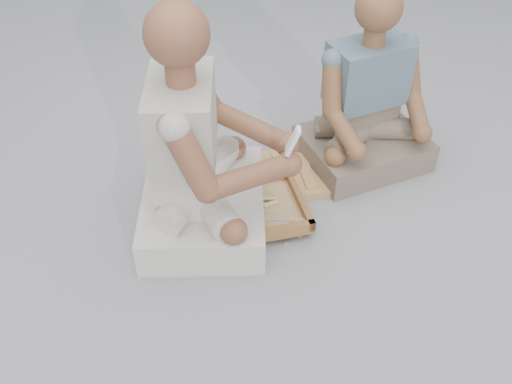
{
  "coord_description": "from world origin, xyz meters",
  "views": [
    {
      "loc": [
        0.05,
        -1.45,
        1.77
      ],
      "look_at": [
        0.02,
        0.23,
        0.3
      ],
      "focal_mm": 40.0,
      "sensor_mm": 36.0,
      "label": 1
    }
  ],
  "objects_px": {
    "carved_panel": "(294,174)",
    "tool_tray": "(252,210)",
    "companion": "(367,109)",
    "craftsman": "(199,160)"
  },
  "relations": [
    {
      "from": "craftsman",
      "to": "companion",
      "type": "height_order",
      "value": "craftsman"
    },
    {
      "from": "craftsman",
      "to": "companion",
      "type": "bearing_deg",
      "value": 119.41
    },
    {
      "from": "carved_panel",
      "to": "tool_tray",
      "type": "relative_size",
      "value": 0.97
    },
    {
      "from": "tool_tray",
      "to": "companion",
      "type": "xyz_separation_m",
      "value": [
        0.54,
        0.45,
        0.24
      ]
    },
    {
      "from": "craftsman",
      "to": "companion",
      "type": "xyz_separation_m",
      "value": [
        0.75,
        0.47,
        -0.05
      ]
    },
    {
      "from": "tool_tray",
      "to": "craftsman",
      "type": "bearing_deg",
      "value": -175.7
    },
    {
      "from": "carved_panel",
      "to": "tool_tray",
      "type": "height_order",
      "value": "tool_tray"
    },
    {
      "from": "carved_panel",
      "to": "companion",
      "type": "xyz_separation_m",
      "value": [
        0.34,
        0.15,
        0.28
      ]
    },
    {
      "from": "tool_tray",
      "to": "companion",
      "type": "height_order",
      "value": "companion"
    },
    {
      "from": "companion",
      "to": "craftsman",
      "type": "bearing_deg",
      "value": 7.36
    }
  ]
}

